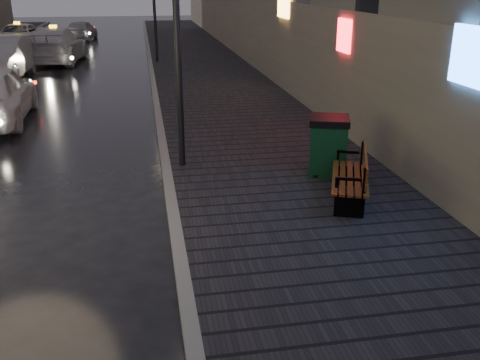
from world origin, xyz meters
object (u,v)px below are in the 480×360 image
object	(u,v)px
car_left_mid	(1,58)
taxi_mid	(55,46)
lamp_near	(176,2)
bench	(354,176)
car_far	(81,30)
taxi_far	(19,36)
trash_bin	(328,145)

from	to	relation	value
car_left_mid	taxi_mid	distance (m)	4.62
lamp_near	bench	size ratio (longest dim) A/B	2.78
bench	car_left_mid	xyz separation A→B (m)	(-9.34, 15.36, 0.25)
bench	car_far	bearing A→B (deg)	124.76
taxi_mid	car_far	bearing A→B (deg)	-86.44
bench	car_far	xyz separation A→B (m)	(-7.57, 30.64, 0.06)
taxi_far	car_far	xyz separation A→B (m)	(3.34, 3.77, -0.03)
lamp_near	car_left_mid	size ratio (longest dim) A/B	1.01
car_far	taxi_mid	bearing A→B (deg)	95.86
lamp_near	taxi_mid	bearing A→B (deg)	105.91
lamp_near	trash_bin	bearing A→B (deg)	-20.32
bench	car_left_mid	bearing A→B (deg)	142.20
taxi_far	lamp_near	bearing A→B (deg)	-66.02
lamp_near	taxi_far	distance (m)	25.79
car_left_mid	taxi_mid	bearing A→B (deg)	72.62
taxi_mid	taxi_far	xyz separation A→B (m)	(-3.14, 7.17, -0.15)
bench	trash_bin	distance (m)	1.47
lamp_near	trash_bin	xyz separation A→B (m)	(2.89, -1.07, -2.73)
bench	taxi_far	world-z (taller)	taxi_far
bench	lamp_near	bearing A→B (deg)	159.57
bench	trash_bin	xyz separation A→B (m)	(0.01, 1.46, 0.14)
car_far	lamp_near	bearing A→B (deg)	106.42
car_left_mid	taxi_far	size ratio (longest dim) A/B	1.04
taxi_far	car_far	size ratio (longest dim) A/B	1.28
lamp_near	bench	world-z (taller)	lamp_near
lamp_near	car_left_mid	bearing A→B (deg)	116.74
trash_bin	car_far	bearing A→B (deg)	122.66
lamp_near	taxi_mid	distance (m)	18.06
bench	trash_bin	world-z (taller)	trash_bin
lamp_near	taxi_far	world-z (taller)	lamp_near
taxi_mid	car_far	xyz separation A→B (m)	(0.21, 10.93, -0.18)
car_left_mid	lamp_near	bearing A→B (deg)	-60.84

